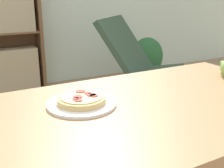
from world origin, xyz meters
TOP-DOWN VIEW (x-y plane):
  - dining_table at (0.08, -0.03)m, footprint 1.34×0.72m
  - pizza_on_plate at (-0.11, 0.07)m, footprint 0.24×0.24m
  - lounge_chair_far at (1.02, 1.34)m, footprint 0.93×1.00m
  - bookshelf at (0.04, 2.46)m, footprint 0.66×0.27m
  - potted_plant_floor at (1.58, 2.05)m, footprint 0.41×0.35m

SIDE VIEW (x-z plane):
  - lounge_chair_far at x=1.02m, z-range -0.15..0.73m
  - potted_plant_floor at x=1.58m, z-range 0.02..0.59m
  - dining_table at x=0.08m, z-range 0.26..0.98m
  - bookshelf at x=0.04m, z-range -0.05..1.31m
  - pizza_on_plate at x=-0.11m, z-range 0.72..0.75m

